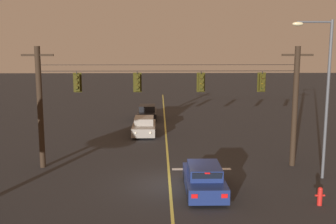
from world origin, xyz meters
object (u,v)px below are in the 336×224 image
at_px(car_oncoming_trailing, 147,113).
at_px(fire_hydrant, 320,196).
at_px(traffic_light_left_inner, 137,83).
at_px(traffic_light_centre, 201,82).
at_px(traffic_light_right_inner, 262,82).
at_px(car_oncoming_lead, 144,126).
at_px(street_lamp_corner, 322,86).
at_px(car_waiting_near_lane, 204,179).
at_px(traffic_light_leftmost, 77,83).

distance_m(car_oncoming_trailing, fire_hydrant, 23.18).
bearing_deg(traffic_light_left_inner, traffic_light_centre, 0.00).
relative_size(traffic_light_centre, traffic_light_right_inner, 1.00).
bearing_deg(traffic_light_left_inner, traffic_light_right_inner, 0.00).
height_order(car_oncoming_lead, street_lamp_corner, street_lamp_corner).
distance_m(car_waiting_near_lane, car_oncoming_trailing, 20.16).
height_order(traffic_light_leftmost, street_lamp_corner, street_lamp_corner).
bearing_deg(street_lamp_corner, traffic_light_right_inner, 137.84).
bearing_deg(traffic_light_right_inner, car_oncoming_trailing, 114.40).
xyz_separation_m(traffic_light_left_inner, car_oncoming_lead, (0.02, 8.87, -4.31)).
bearing_deg(car_waiting_near_lane, traffic_light_left_inner, 128.66).
distance_m(traffic_light_right_inner, car_oncoming_lead, 12.18).
distance_m(traffic_light_right_inner, fire_hydrant, 7.62).
bearing_deg(fire_hydrant, traffic_light_centre, 128.09).
relative_size(traffic_light_left_inner, car_waiting_near_lane, 0.28).
bearing_deg(car_oncoming_lead, traffic_light_centre, -67.76).
xyz_separation_m(car_waiting_near_lane, fire_hydrant, (4.96, -1.77, -0.21)).
bearing_deg(car_oncoming_trailing, traffic_light_centre, -77.10).
bearing_deg(car_waiting_near_lane, traffic_light_centre, 86.69).
xyz_separation_m(traffic_light_leftmost, traffic_light_right_inner, (10.58, 0.00, 0.00)).
height_order(car_waiting_near_lane, car_oncoming_lead, same).
bearing_deg(traffic_light_right_inner, traffic_light_centre, 180.00).
bearing_deg(car_waiting_near_lane, traffic_light_leftmost, 148.07).
bearing_deg(street_lamp_corner, car_waiting_near_lane, -162.84).
height_order(traffic_light_left_inner, car_waiting_near_lane, traffic_light_left_inner).
distance_m(car_waiting_near_lane, street_lamp_corner, 7.89).
relative_size(car_waiting_near_lane, street_lamp_corner, 0.52).
relative_size(traffic_light_right_inner, car_oncoming_trailing, 0.28).
relative_size(traffic_light_leftmost, car_oncoming_trailing, 0.28).
height_order(traffic_light_left_inner, car_oncoming_lead, traffic_light_left_inner).
relative_size(traffic_light_centre, fire_hydrant, 1.45).
relative_size(traffic_light_centre, car_oncoming_trailing, 0.28).
distance_m(traffic_light_leftmost, traffic_light_left_inner, 3.42).
xyz_separation_m(traffic_light_left_inner, street_lamp_corner, (9.71, -2.31, 0.02)).
relative_size(traffic_light_left_inner, street_lamp_corner, 0.15).
distance_m(traffic_light_right_inner, car_oncoming_trailing, 17.69).
bearing_deg(car_waiting_near_lane, car_oncoming_trailing, 99.52).
height_order(car_oncoming_trailing, fire_hydrant, car_oncoming_trailing).
bearing_deg(traffic_light_right_inner, car_oncoming_lead, 128.82).
bearing_deg(street_lamp_corner, traffic_light_leftmost, 170.04).
relative_size(car_oncoming_trailing, fire_hydrant, 5.26).
bearing_deg(traffic_light_centre, traffic_light_leftmost, 180.00).
distance_m(traffic_light_centre, car_waiting_near_lane, 6.06).
height_order(car_oncoming_lead, fire_hydrant, car_oncoming_lead).
xyz_separation_m(traffic_light_centre, car_oncoming_trailing, (-3.58, 15.63, -4.31)).
relative_size(traffic_light_leftmost, car_oncoming_lead, 0.28).
distance_m(traffic_light_left_inner, street_lamp_corner, 9.98).
distance_m(traffic_light_left_inner, traffic_light_centre, 3.65).
bearing_deg(traffic_light_leftmost, car_oncoming_trailing, 77.40).
xyz_separation_m(car_oncoming_lead, street_lamp_corner, (9.69, -11.18, 4.33)).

